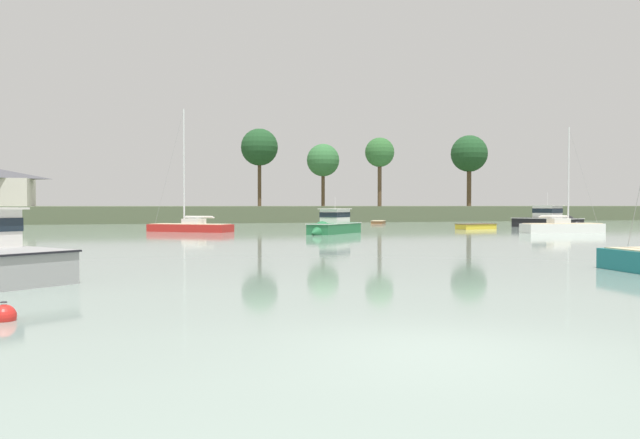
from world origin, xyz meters
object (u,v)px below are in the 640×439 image
at_px(cruiser_black, 553,223).
at_px(mooring_buoy_red, 4,316).
at_px(dinghy_wood, 378,223).
at_px(dinghy_yellow, 476,227).
at_px(sailboat_white, 562,230).
at_px(cruiser_green, 332,228).
at_px(sailboat_red, 190,229).

relative_size(cruiser_black, mooring_buoy_red, 15.26).
bearing_deg(mooring_buoy_red, dinghy_wood, 63.18).
xyz_separation_m(dinghy_yellow, cruiser_black, (8.79, 1.51, 0.30)).
height_order(dinghy_wood, sailboat_white, sailboat_white).
bearing_deg(cruiser_black, cruiser_green, -163.49).
bearing_deg(cruiser_black, dinghy_wood, 125.35).
xyz_separation_m(cruiser_green, mooring_buoy_red, (-15.63, -32.16, -0.37)).
height_order(cruiser_green, cruiser_black, cruiser_black).
height_order(sailboat_red, sailboat_white, sailboat_red).
xyz_separation_m(sailboat_red, cruiser_black, (33.10, 0.62, 0.26)).
bearing_deg(cruiser_black, sailboat_red, -178.93).
bearing_deg(cruiser_green, cruiser_black, 16.51).
relative_size(cruiser_black, sailboat_white, 0.88).
bearing_deg(cruiser_black, mooring_buoy_red, -134.98).
bearing_deg(dinghy_yellow, dinghy_wood, 98.11).
bearing_deg(dinghy_wood, dinghy_yellow, -81.89).
relative_size(dinghy_wood, sailboat_red, 0.34).
bearing_deg(sailboat_red, mooring_buoy_red, -98.83).
height_order(cruiser_green, sailboat_white, sailboat_white).
xyz_separation_m(dinghy_wood, sailboat_white, (5.16, -25.63, 0.07)).
distance_m(dinghy_yellow, cruiser_green, 15.64).
bearing_deg(sailboat_white, dinghy_yellow, 108.08).
distance_m(dinghy_wood, sailboat_white, 26.14).
bearing_deg(dinghy_wood, sailboat_white, -78.61).
height_order(cruiser_black, mooring_buoy_red, cruiser_black).
bearing_deg(dinghy_yellow, sailboat_white, -71.92).
bearing_deg(sailboat_red, dinghy_yellow, -2.11).
distance_m(cruiser_green, sailboat_white, 17.57).
relative_size(dinghy_yellow, sailboat_white, 0.46).
xyz_separation_m(dinghy_wood, mooring_buoy_red, (-27.81, -55.00, -0.05)).
xyz_separation_m(dinghy_yellow, dinghy_wood, (-2.48, 17.40, -0.03)).
height_order(cruiser_black, sailboat_white, sailboat_white).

